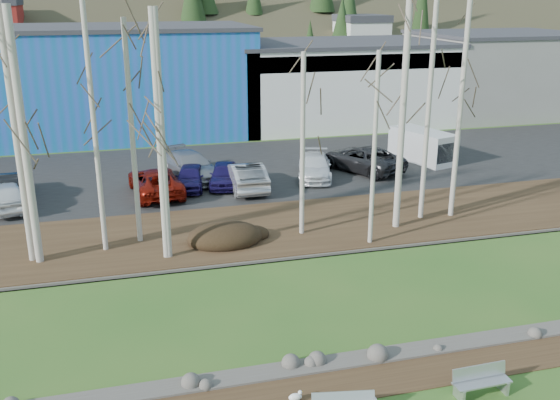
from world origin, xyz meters
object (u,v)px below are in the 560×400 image
object	(u,v)px
car_8	(224,175)
car_9	(247,176)
seagull	(296,397)
car_5	(244,176)
van_white	(425,146)
bench_intact	(481,381)
car_6	(362,158)
car_1	(6,186)
car_2	(156,182)
car_4	(190,177)
car_0	(6,196)
car_3	(190,166)
car_7	(315,167)

from	to	relation	value
car_8	car_9	distance (m)	1.52
seagull	car_9	xyz separation A→B (m)	(2.75, 19.08, 0.73)
car_5	van_white	distance (m)	13.04
seagull	car_5	bearing A→B (deg)	67.54
bench_intact	car_6	distance (m)	22.63
bench_intact	car_1	xyz separation A→B (m)	(-15.20, 21.59, 0.46)
car_5	van_white	size ratio (longest dim) A/B	0.94
seagull	car_6	size ratio (longest dim) A/B	0.08
car_2	car_4	xyz separation A→B (m)	(1.98, 0.65, -0.07)
car_0	car_3	size ratio (longest dim) A/B	0.79
car_4	car_7	bearing A→B (deg)	15.25
car_3	car_9	distance (m)	4.05
car_0	car_2	world-z (taller)	car_2
car_8	van_white	world-z (taller)	van_white
car_4	car_8	size ratio (longest dim) A/B	1.00
car_5	car_6	world-z (taller)	car_6
car_7	car_8	size ratio (longest dim) A/B	1.21
seagull	bench_intact	bearing A→B (deg)	-25.72
seagull	car_3	bearing A→B (deg)	75.49
car_4	car_5	bearing A→B (deg)	-5.25
van_white	car_7	bearing A→B (deg)	176.46
car_7	van_white	xyz separation A→B (m)	(8.12, 1.79, 0.32)
car_5	car_4	bearing A→B (deg)	-18.29
car_1	car_5	world-z (taller)	car_5
car_8	seagull	bearing A→B (deg)	-81.11
car_6	van_white	bearing A→B (deg)	166.39
car_5	bench_intact	bearing A→B (deg)	97.57
car_2	van_white	distance (m)	17.76
bench_intact	car_5	size ratio (longest dim) A/B	0.36
car_0	car_6	xyz separation A→B (m)	(20.29, 2.13, 0.05)
car_8	van_white	size ratio (longest dim) A/B	0.79
car_9	car_8	bearing A→B (deg)	-39.63
car_1	car_0	bearing A→B (deg)	97.10
car_9	car_5	bearing A→B (deg)	0.38
car_6	car_7	xyz separation A→B (m)	(-3.32, -0.71, -0.10)
car_8	van_white	bearing A→B (deg)	21.88
car_7	van_white	world-z (taller)	van_white
bench_intact	van_white	size ratio (longest dim) A/B	0.34
car_0	car_1	bearing A→B (deg)	-93.69
bench_intact	car_5	bearing A→B (deg)	95.86
bench_intact	car_7	distance (m)	21.38
seagull	car_9	bearing A→B (deg)	66.95
car_0	car_1	distance (m)	1.76
car_6	car_8	xyz separation A→B (m)	(-8.85, -0.95, -0.12)
car_8	van_white	xyz separation A→B (m)	(13.65, 2.03, 0.34)
seagull	car_5	size ratio (longest dim) A/B	0.10
seagull	car_1	world-z (taller)	car_1
car_2	car_0	bearing A→B (deg)	-1.84
seagull	car_7	xyz separation A→B (m)	(7.12, 20.30, 0.65)
van_white	car_8	bearing A→B (deg)	172.48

